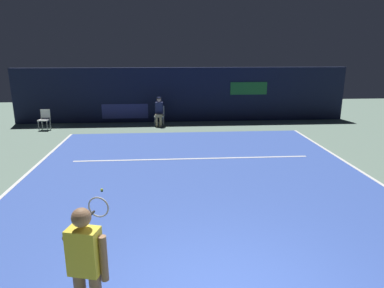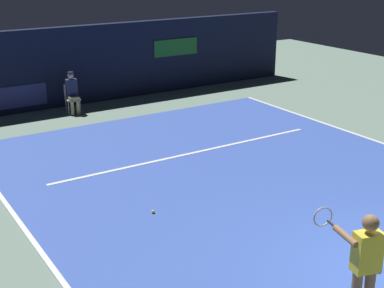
{
  "view_description": "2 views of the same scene",
  "coord_description": "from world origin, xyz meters",
  "px_view_note": "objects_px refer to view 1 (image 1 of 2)",
  "views": [
    {
      "loc": [
        -0.79,
        -3.84,
        3.4
      ],
      "look_at": [
        -0.07,
        5.94,
        0.73
      ],
      "focal_mm": 32.36,
      "sensor_mm": 36.0,
      "label": 1
    },
    {
      "loc": [
        -7.03,
        -4.37,
        4.88
      ],
      "look_at": [
        -1.0,
        5.12,
        0.94
      ],
      "focal_mm": 51.48,
      "sensor_mm": 36.0,
      "label": 2
    }
  ],
  "objects_px": {
    "courtside_chair_near": "(45,118)",
    "tennis_ball": "(102,190)",
    "line_judge_on_chair": "(159,111)",
    "tennis_player": "(87,266)"
  },
  "relations": [
    {
      "from": "tennis_player",
      "to": "line_judge_on_chair",
      "type": "bearing_deg",
      "value": 87.18
    },
    {
      "from": "tennis_player",
      "to": "courtside_chair_near",
      "type": "bearing_deg",
      "value": 110.48
    },
    {
      "from": "line_judge_on_chair",
      "to": "tennis_ball",
      "type": "bearing_deg",
      "value": -99.58
    },
    {
      "from": "tennis_player",
      "to": "tennis_ball",
      "type": "relative_size",
      "value": 25.44
    },
    {
      "from": "tennis_player",
      "to": "line_judge_on_chair",
      "type": "distance_m",
      "value": 12.26
    },
    {
      "from": "courtside_chair_near",
      "to": "tennis_ball",
      "type": "bearing_deg",
      "value": -62.86
    },
    {
      "from": "line_judge_on_chair",
      "to": "tennis_player",
      "type": "bearing_deg",
      "value": -92.82
    },
    {
      "from": "courtside_chair_near",
      "to": "tennis_ball",
      "type": "xyz_separation_m",
      "value": [
        3.72,
        -7.26,
        -0.46
      ]
    },
    {
      "from": "line_judge_on_chair",
      "to": "courtside_chair_near",
      "type": "height_order",
      "value": "line_judge_on_chair"
    },
    {
      "from": "tennis_player",
      "to": "courtside_chair_near",
      "type": "distance_m",
      "value": 12.63
    }
  ]
}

